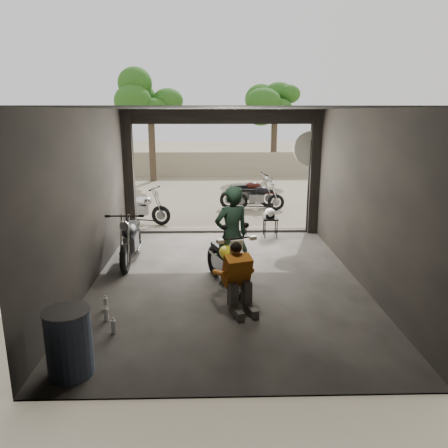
{
  "coord_description": "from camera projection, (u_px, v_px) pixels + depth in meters",
  "views": [
    {
      "loc": [
        -0.26,
        -7.78,
        3.14
      ],
      "look_at": [
        -0.03,
        0.6,
        0.98
      ],
      "focal_mm": 35.0,
      "sensor_mm": 36.0,
      "label": 1
    }
  ],
  "objects": [
    {
      "name": "outside_bike_c",
      "position": [
        258.0,
        195.0,
        14.26
      ],
      "size": [
        1.59,
        0.87,
        1.02
      ],
      "primitive_type": null,
      "rotation": [
        0.0,
        0.0,
        1.4
      ],
      "color": "black",
      "rests_on": "ground"
    },
    {
      "name": "tree_left",
      "position": [
        150.0,
        92.0,
        19.35
      ],
      "size": [
        2.2,
        2.2,
        5.6
      ],
      "color": "#382B1E",
      "rests_on": "ground"
    },
    {
      "name": "helmet",
      "position": [
        270.0,
        213.0,
        11.1
      ],
      "size": [
        0.36,
        0.36,
        0.25
      ],
      "primitive_type": "ellipsoid",
      "rotation": [
        0.0,
        0.0,
        -0.43
      ],
      "color": "white",
      "rests_on": "stool"
    },
    {
      "name": "main_bike",
      "position": [
        226.0,
        259.0,
        7.95
      ],
      "size": [
        1.18,
        1.76,
        1.08
      ],
      "primitive_type": null,
      "rotation": [
        0.0,
        0.0,
        0.34
      ],
      "color": "white",
      "rests_on": "ground"
    },
    {
      "name": "stool",
      "position": [
        270.0,
        221.0,
        11.15
      ],
      "size": [
        0.37,
        0.37,
        0.51
      ],
      "rotation": [
        0.0,
        0.0,
        0.16
      ],
      "color": "black",
      "rests_on": "ground"
    },
    {
      "name": "rider",
      "position": [
        232.0,
        236.0,
        8.01
      ],
      "size": [
        0.8,
        0.69,
        1.86
      ],
      "primitive_type": "imported",
      "rotation": [
        0.0,
        0.0,
        3.57
      ],
      "color": "black",
      "rests_on": "ground"
    },
    {
      "name": "outside_bike_a",
      "position": [
        140.0,
        206.0,
        12.46
      ],
      "size": [
        1.71,
        1.07,
        1.08
      ],
      "primitive_type": null,
      "rotation": [
        0.0,
        0.0,
        1.29
      ],
      "color": "black",
      "rests_on": "ground"
    },
    {
      "name": "outside_bike_b",
      "position": [
        249.0,
        191.0,
        14.51
      ],
      "size": [
        1.8,
        0.94,
        1.17
      ],
      "primitive_type": null,
      "rotation": [
        0.0,
        0.0,
        1.71
      ],
      "color": "#3D130E",
      "rests_on": "ground"
    },
    {
      "name": "boundary_wall",
      "position": [
        217.0,
        164.0,
        21.73
      ],
      "size": [
        18.0,
        0.3,
        1.2
      ],
      "primitive_type": "cube",
      "color": "gray",
      "rests_on": "ground"
    },
    {
      "name": "garage",
      "position": [
        226.0,
        210.0,
        8.54
      ],
      "size": [
        7.0,
        7.13,
        3.2
      ],
      "color": "#2D2B28",
      "rests_on": "ground"
    },
    {
      "name": "left_bike",
      "position": [
        130.0,
        236.0,
        9.24
      ],
      "size": [
        0.71,
        1.72,
        1.16
      ],
      "primitive_type": null,
      "rotation": [
        0.0,
        0.0,
        0.0
      ],
      "color": "black",
      "rests_on": "ground"
    },
    {
      "name": "oil_drum",
      "position": [
        69.0,
        344.0,
        5.26
      ],
      "size": [
        0.69,
        0.69,
        0.85
      ],
      "primitive_type": "cylinder",
      "rotation": [
        0.0,
        0.0,
        0.31
      ],
      "color": "#3E4D69",
      "rests_on": "ground"
    },
    {
      "name": "sign_post",
      "position": [
        310.0,
        164.0,
        11.2
      ],
      "size": [
        0.89,
        0.08,
        2.67
      ],
      "rotation": [
        0.0,
        0.0,
        0.03
      ],
      "color": "black",
      "rests_on": "ground"
    },
    {
      "name": "tree_right",
      "position": [
        275.0,
        103.0,
        21.06
      ],
      "size": [
        2.2,
        2.2,
        5.0
      ],
      "color": "#382B1E",
      "rests_on": "ground"
    },
    {
      "name": "ground",
      "position": [
        226.0,
        281.0,
        8.33
      ],
      "size": [
        80.0,
        80.0,
        0.0
      ],
      "primitive_type": "plane",
      "color": "#7A6D56",
      "rests_on": "ground"
    },
    {
      "name": "mechanic",
      "position": [
        240.0,
        280.0,
        6.91
      ],
      "size": [
        0.77,
        0.89,
        1.09
      ],
      "primitive_type": null,
      "rotation": [
        0.0,
        0.0,
        0.33
      ],
      "color": "orange",
      "rests_on": "ground"
    }
  ]
}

